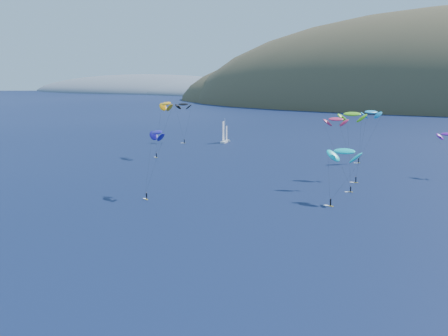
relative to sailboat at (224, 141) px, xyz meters
The scene contains 11 objects.
ground 210.34m from the sailboat, 70.73° to the right, with size 2800.00×2800.00×0.00m, color black.
headland 667.42m from the sailboat, 124.27° to the left, with size 460.00×250.00×60.00m.
sailboat is the anchor object (origin of this frame).
kitesurfer_1 55.27m from the sailboat, 89.80° to the right, with size 10.29×9.68×23.41m.
kitesurfer_3 104.22m from the sailboat, 40.72° to the right, with size 9.29×11.60×22.49m.
kitesurfer_4 83.28m from the sailboat, 22.41° to the right, with size 8.44×9.11×20.78m.
kitesurfer_5 134.64m from the sailboat, 50.40° to the right, with size 9.98×10.88×15.69m.
kitesurfer_6 116.93m from the sailboat, 26.18° to the right, with size 10.27×8.85×15.35m.
kitesurfer_9 115.58m from the sailboat, 47.27° to the right, with size 11.11×9.94×21.57m.
kitesurfer_10 124.39m from the sailboat, 72.21° to the right, with size 8.07×11.14×19.22m.
kitesurfer_12 25.76m from the sailboat, 163.89° to the right, with size 8.13×7.11×19.89m.
Camera 1 is at (58.74, -60.93, 33.96)m, focal length 50.00 mm.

